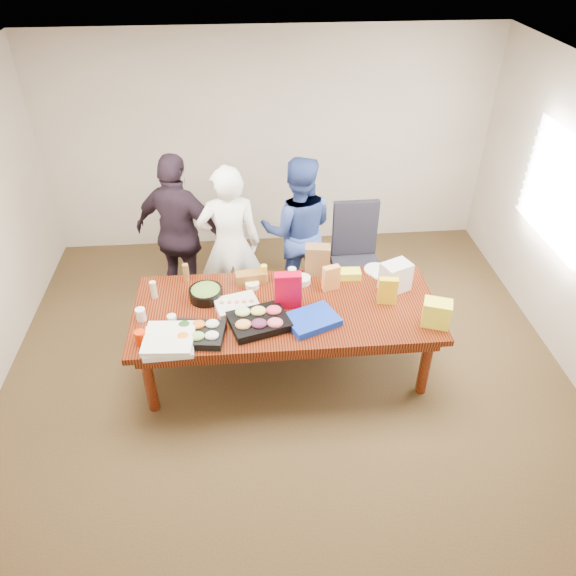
{
  "coord_description": "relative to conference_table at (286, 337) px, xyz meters",
  "views": [
    {
      "loc": [
        -0.32,
        -3.99,
        3.87
      ],
      "look_at": [
        0.03,
        0.1,
        0.89
      ],
      "focal_mm": 34.24,
      "sensor_mm": 36.0,
      "label": 1
    }
  ],
  "objects": [
    {
      "name": "conference_table",
      "position": [
        0.0,
        0.0,
        0.0
      ],
      "size": [
        2.8,
        1.2,
        0.75
      ],
      "primitive_type": "cube",
      "color": "#4C1C0F",
      "rests_on": "floor"
    },
    {
      "name": "grocery_bag_yellow",
      "position": [
        1.3,
        -0.36,
        0.5
      ],
      "size": [
        0.28,
        0.24,
        0.24
      ],
      "primitive_type": "cube",
      "rotation": [
        0.0,
        0.0,
        -0.36
      ],
      "color": "#F6F334",
      "rests_on": "conference_table"
    },
    {
      "name": "person_center",
      "position": [
        -0.5,
        0.91,
        0.51
      ],
      "size": [
        0.67,
        0.47,
        1.77
      ],
      "primitive_type": "imported",
      "rotation": [
        0.0,
        0.0,
        3.21
      ],
      "color": "white",
      "rests_on": "floor"
    },
    {
      "name": "salad_bowl",
      "position": [
        -0.73,
        0.19,
        0.43
      ],
      "size": [
        0.33,
        0.33,
        0.1
      ],
      "primitive_type": "cylinder",
      "rotation": [
        0.0,
        0.0,
        0.05
      ],
      "color": "black",
      "rests_on": "conference_table"
    },
    {
      "name": "veggie_tray",
      "position": [
        -0.78,
        -0.36,
        0.41
      ],
      "size": [
        0.48,
        0.4,
        0.07
      ],
      "primitive_type": "cube",
      "rotation": [
        0.0,
        0.0,
        -0.14
      ],
      "color": "black",
      "rests_on": "conference_table"
    },
    {
      "name": "grocery_bag_white",
      "position": [
        1.07,
        0.19,
        0.52
      ],
      "size": [
        0.32,
        0.28,
        0.29
      ],
      "primitive_type": "cube",
      "rotation": [
        0.0,
        0.0,
        0.43
      ],
      "color": "white",
      "rests_on": "conference_table"
    },
    {
      "name": "chip_bag_orange",
      "position": [
        0.46,
        0.25,
        0.5
      ],
      "size": [
        0.17,
        0.11,
        0.25
      ],
      "primitive_type": "cube",
      "rotation": [
        0.0,
        0.0,
        0.27
      ],
      "color": "#E69343",
      "rests_on": "conference_table"
    },
    {
      "name": "clear_cup_b",
      "position": [
        -1.3,
        -0.08,
        0.43
      ],
      "size": [
        0.11,
        0.11,
        0.12
      ],
      "primitive_type": "cylinder",
      "rotation": [
        0.0,
        0.0,
        0.28
      ],
      "color": "white",
      "rests_on": "conference_table"
    },
    {
      "name": "chip_bag_red",
      "position": [
        0.02,
        0.01,
        0.55
      ],
      "size": [
        0.25,
        0.1,
        0.36
      ],
      "primitive_type": "cube",
      "rotation": [
        0.0,
        0.0,
        -0.0
      ],
      "color": "red",
      "rests_on": "conference_table"
    },
    {
      "name": "mayo_jar",
      "position": [
        0.1,
        0.44,
        0.44
      ],
      "size": [
        0.08,
        0.08,
        0.13
      ],
      "primitive_type": "cylinder",
      "rotation": [
        0.0,
        0.0,
        0.01
      ],
      "color": "white",
      "rests_on": "conference_table"
    },
    {
      "name": "wall_front",
      "position": [
        0.0,
        -2.5,
        0.98
      ],
      "size": [
        5.5,
        0.04,
        2.7
      ],
      "primitive_type": "cube",
      "color": "beige",
      "rests_on": "floor"
    },
    {
      "name": "kraft_bag",
      "position": [
        0.36,
        0.52,
        0.53
      ],
      "size": [
        0.26,
        0.18,
        0.32
      ],
      "primitive_type": "cube",
      "rotation": [
        0.0,
        0.0,
        -0.15
      ],
      "color": "brown",
      "rests_on": "conference_table"
    },
    {
      "name": "banana_bunch",
      "position": [
        0.66,
        0.42,
        0.41
      ],
      "size": [
        0.24,
        0.15,
        0.08
      ],
      "primitive_type": "cube",
      "rotation": [
        0.0,
        0.0,
        -0.04
      ],
      "color": "yellow",
      "rests_on": "conference_table"
    },
    {
      "name": "sheet_cake",
      "position": [
        -0.45,
        0.02,
        0.41
      ],
      "size": [
        0.44,
        0.38,
        0.07
      ],
      "primitive_type": "cube",
      "rotation": [
        0.0,
        0.0,
        0.26
      ],
      "color": "silver",
      "rests_on": "conference_table"
    },
    {
      "name": "window_panel",
      "position": [
        2.72,
        0.6,
        1.12
      ],
      "size": [
        0.03,
        1.4,
        1.1
      ],
      "primitive_type": "cube",
      "color": "white",
      "rests_on": "wall_right"
    },
    {
      "name": "person_left",
      "position": [
        -1.03,
        1.16,
        0.52
      ],
      "size": [
        1.14,
        0.84,
        1.79
      ],
      "primitive_type": "imported",
      "rotation": [
        0.0,
        0.0,
        2.7
      ],
      "color": "black",
      "rests_on": "floor"
    },
    {
      "name": "pizza_box_upper",
      "position": [
        -1.02,
        -0.44,
        0.45
      ],
      "size": [
        0.44,
        0.44,
        0.05
      ],
      "primitive_type": "cube",
      "rotation": [
        0.0,
        0.0,
        -0.07
      ],
      "color": "white",
      "rests_on": "pizza_box_lower"
    },
    {
      "name": "dressing_bottle",
      "position": [
        -0.93,
        0.5,
        0.47
      ],
      "size": [
        0.08,
        0.08,
        0.19
      ],
      "primitive_type": "cylinder",
      "rotation": [
        0.0,
        0.0,
        0.32
      ],
      "color": "brown",
      "rests_on": "conference_table"
    },
    {
      "name": "pizza_box_lower",
      "position": [
        -1.02,
        -0.43,
        0.4
      ],
      "size": [
        0.43,
        0.43,
        0.05
      ],
      "primitive_type": "cube",
      "rotation": [
        0.0,
        0.0,
        0.05
      ],
      "color": "silver",
      "rests_on": "conference_table"
    },
    {
      "name": "chip_bag_yellow",
      "position": [
        0.94,
        -0.01,
        0.51
      ],
      "size": [
        0.19,
        0.1,
        0.26
      ],
      "primitive_type": "cube",
      "rotation": [
        0.0,
        0.0,
        -0.18
      ],
      "color": "yellow",
      "rests_on": "conference_table"
    },
    {
      "name": "person_right",
      "position": [
        0.24,
        1.21,
        0.48
      ],
      "size": [
        0.88,
        0.71,
        1.7
      ],
      "primitive_type": "imported",
      "rotation": [
        0.0,
        0.0,
        3.05
      ],
      "color": "#304796",
      "rests_on": "floor"
    },
    {
      "name": "plate_b",
      "position": [
        0.97,
        0.52,
        0.38
      ],
      "size": [
        0.26,
        0.26,
        0.02
      ],
      "primitive_type": "cylinder",
      "rotation": [
        0.0,
        0.0,
        -0.06
      ],
      "color": "white",
      "rests_on": "conference_table"
    },
    {
      "name": "mustard_bottle",
      "position": [
        -0.18,
        0.42,
        0.47
      ],
      "size": [
        0.07,
        0.07,
        0.19
      ],
      "primitive_type": "cylinder",
      "rotation": [
        0.0,
        0.0,
        -0.13
      ],
      "color": "yellow",
      "rests_on": "conference_table"
    },
    {
      "name": "clear_cup_a",
      "position": [
        -1.02,
        -0.18,
        0.43
      ],
      "size": [
        0.1,
        0.1,
        0.11
      ],
      "primitive_type": "cylinder",
      "rotation": [
        0.0,
        0.0,
        0.22
      ],
      "color": "white",
      "rests_on": "conference_table"
    },
    {
      "name": "ranch_bottle",
      "position": [
        -1.22,
        0.25,
        0.46
      ],
      "size": [
        0.06,
        0.06,
        0.18
      ],
      "primitive_type": "cylinder",
      "rotation": [
        0.0,
        0.0,
        0.03
      ],
      "color": "beige",
      "rests_on": "conference_table"
    },
    {
      "name": "window_blinds",
      "position": [
        2.68,
        0.6,
        1.12
      ],
      "size": [
        0.04,
        1.36,
        1.0
      ],
      "primitive_type": "cube",
      "color": "beige",
      "rests_on": "wall_right"
    },
    {
      "name": "plate_a",
      "position": [
        1.02,
        0.44,
        0.38
      ],
      "size": [
        0.31,
        0.31,
        0.01
      ],
      "primitive_type": "cylinder",
      "rotation": [
        0.0,
        0.0,
        -0.34
      ],
      "color": "white",
      "rests_on": "conference_table"
    },
    {
      "name": "office_chair",
      "position": [
        0.85,
        0.9,
        0.21
      ],
      "size": [
        0.6,
        0.6,
        1.16
      ],
      "primitive_type": "cube",
      "rotation": [
        0.0,
        0.0,
        0.01
      ],
      "color": "black",
      "rests_on": "floor"
    },
    {
      "name": "chip_bag_blue",
      "position": [
        0.22,
        -0.25,
        0.41
      ],
      "size": [
        0.54,
        0.48,
        0.07
      ],
      "primitive_type": "cube",
      "rotation": [
        0.0,
        0.0,
        0.4
      ],
      "color": "#0F2FB6",
      "rests_on": "conference_table"
    },
    {
      "name": "bread_loaf",
      "position": [
        -0.31,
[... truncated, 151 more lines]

